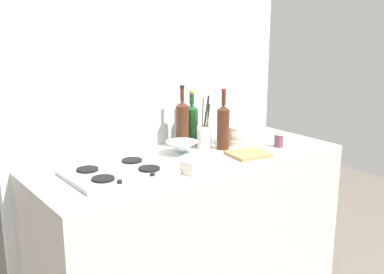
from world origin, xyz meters
name	(u,v)px	position (x,y,z in m)	size (l,w,h in m)	color
counter_block	(192,231)	(0.00, 0.00, 0.45)	(1.80, 0.70, 0.90)	beige
backsplash_panel	(155,87)	(0.00, 0.38, 1.26)	(1.90, 0.06, 2.52)	silver
stovetop_hob	(119,172)	(-0.47, -0.01, 0.91)	(0.51, 0.39, 0.04)	#B2B2B7
plate_stack	(236,134)	(0.42, 0.09, 0.96)	(0.24, 0.23, 0.12)	silver
wine_bottle_leftmost	(192,123)	(0.18, 0.24, 1.03)	(0.08, 0.08, 0.34)	#19471E
wine_bottle_mid_left	(182,124)	(0.09, 0.21, 1.05)	(0.08, 0.08, 0.38)	#472314
wine_bottle_mid_right	(223,126)	(0.26, 0.04, 1.04)	(0.08, 0.08, 0.36)	#472314
mixing_bowl	(182,147)	(-0.01, 0.09, 0.94)	(0.19, 0.19, 0.08)	silver
butter_dish	(197,165)	(-0.13, -0.22, 0.93)	(0.17, 0.09, 0.07)	silver
utensil_crock	(204,136)	(0.18, 0.12, 0.98)	(0.09, 0.09, 0.32)	silver
condiment_jar_front	(279,140)	(0.56, -0.13, 0.94)	(0.06, 0.06, 0.09)	#66384C
cutting_board	(248,154)	(0.28, -0.16, 0.91)	(0.22, 0.19, 0.02)	#9E7A4C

